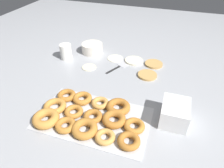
# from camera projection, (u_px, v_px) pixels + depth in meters

# --- Properties ---
(ground_plane) EXTENTS (3.00, 3.00, 0.00)m
(ground_plane) POSITION_uv_depth(u_px,v_px,m) (120.00, 80.00, 1.13)
(ground_plane) COLOR #9EA0A5
(pancake_0) EXTENTS (0.09, 0.09, 0.01)m
(pancake_0) POSITION_uv_depth(u_px,v_px,m) (89.00, 67.00, 1.24)
(pancake_0) COLOR beige
(pancake_0) RESTS_ON ground_plane
(pancake_1) EXTENTS (0.11, 0.11, 0.01)m
(pancake_1) POSITION_uv_depth(u_px,v_px,m) (147.00, 75.00, 1.17)
(pancake_1) COLOR tan
(pancake_1) RESTS_ON ground_plane
(pancake_2) EXTENTS (0.10, 0.10, 0.01)m
(pancake_2) POSITION_uv_depth(u_px,v_px,m) (115.00, 58.00, 1.33)
(pancake_2) COLOR silver
(pancake_2) RESTS_ON ground_plane
(pancake_3) EXTENTS (0.12, 0.12, 0.01)m
(pancake_3) POSITION_uv_depth(u_px,v_px,m) (134.00, 61.00, 1.30)
(pancake_3) COLOR beige
(pancake_3) RESTS_ON ground_plane
(pancake_4) EXTENTS (0.11, 0.11, 0.01)m
(pancake_4) POSITION_uv_depth(u_px,v_px,m) (154.00, 64.00, 1.27)
(pancake_4) COLOR tan
(pancake_4) RESTS_ON ground_plane
(donut_tray) EXTENTS (0.50, 0.29, 0.04)m
(donut_tray) POSITION_uv_depth(u_px,v_px,m) (88.00, 116.00, 0.88)
(donut_tray) COLOR silver
(donut_tray) RESTS_ON ground_plane
(batter_bowl) EXTENTS (0.15, 0.15, 0.07)m
(batter_bowl) POSITION_uv_depth(u_px,v_px,m) (92.00, 48.00, 1.39)
(batter_bowl) COLOR silver
(batter_bowl) RESTS_ON ground_plane
(container_stack) EXTENTS (0.11, 0.14, 0.09)m
(container_stack) POSITION_uv_depth(u_px,v_px,m) (175.00, 113.00, 0.86)
(container_stack) COLOR white
(container_stack) RESTS_ON ground_plane
(paper_cup) EXTENTS (0.08, 0.08, 0.10)m
(paper_cup) POSITION_uv_depth(u_px,v_px,m) (66.00, 52.00, 1.31)
(paper_cup) COLOR white
(paper_cup) RESTS_ON ground_plane
(spatula) EXTENTS (0.13, 0.21, 0.01)m
(spatula) POSITION_uv_depth(u_px,v_px,m) (123.00, 64.00, 1.27)
(spatula) COLOR black
(spatula) RESTS_ON ground_plane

